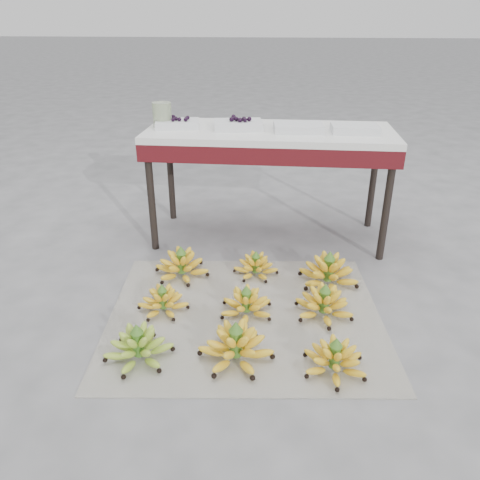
# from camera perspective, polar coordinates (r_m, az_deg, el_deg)

# --- Properties ---
(ground) EXTENTS (60.00, 60.00, 0.00)m
(ground) POSITION_cam_1_polar(r_m,az_deg,el_deg) (2.14, 3.61, -10.44)
(ground) COLOR #5C5B5E
(ground) RESTS_ON ground
(newspaper_mat) EXTENTS (1.34, 1.16, 0.01)m
(newspaper_mat) POSITION_cam_1_polar(r_m,az_deg,el_deg) (2.20, 0.61, -9.15)
(newspaper_mat) COLOR white
(newspaper_mat) RESTS_ON ground
(bunch_front_left) EXTENTS (0.29, 0.29, 0.17)m
(bunch_front_left) POSITION_cam_1_polar(r_m,az_deg,el_deg) (1.96, -12.26, -12.62)
(bunch_front_left) COLOR #84BD39
(bunch_front_left) RESTS_ON newspaper_mat
(bunch_front_center) EXTENTS (0.31, 0.31, 0.18)m
(bunch_front_center) POSITION_cam_1_polar(r_m,az_deg,el_deg) (1.92, -0.50, -12.87)
(bunch_front_center) COLOR yellow
(bunch_front_center) RESTS_ON newspaper_mat
(bunch_front_right) EXTENTS (0.33, 0.33, 0.16)m
(bunch_front_right) POSITION_cam_1_polar(r_m,az_deg,el_deg) (1.91, 11.46, -14.08)
(bunch_front_right) COLOR yellow
(bunch_front_right) RESTS_ON newspaper_mat
(bunch_mid_left) EXTENTS (0.25, 0.25, 0.14)m
(bunch_mid_left) POSITION_cam_1_polar(r_m,az_deg,el_deg) (2.23, -9.36, -7.42)
(bunch_mid_left) COLOR yellow
(bunch_mid_left) RESTS_ON newspaper_mat
(bunch_mid_center) EXTENTS (0.28, 0.28, 0.15)m
(bunch_mid_center) POSITION_cam_1_polar(r_m,az_deg,el_deg) (2.18, 0.77, -7.84)
(bunch_mid_center) COLOR yellow
(bunch_mid_center) RESTS_ON newspaper_mat
(bunch_mid_right) EXTENTS (0.35, 0.35, 0.17)m
(bunch_mid_right) POSITION_cam_1_polar(r_m,az_deg,el_deg) (2.20, 10.20, -7.72)
(bunch_mid_right) COLOR yellow
(bunch_mid_right) RESTS_ON newspaper_mat
(bunch_back_left) EXTENTS (0.35, 0.35, 0.17)m
(bunch_back_left) POSITION_cam_1_polar(r_m,az_deg,el_deg) (2.50, -7.11, -3.12)
(bunch_back_left) COLOR yellow
(bunch_back_left) RESTS_ON newspaper_mat
(bunch_back_center) EXTENTS (0.31, 0.31, 0.14)m
(bunch_back_center) POSITION_cam_1_polar(r_m,az_deg,el_deg) (2.50, 1.93, -3.25)
(bunch_back_center) COLOR yellow
(bunch_back_center) RESTS_ON newspaper_mat
(bunch_back_right) EXTENTS (0.40, 0.40, 0.19)m
(bunch_back_right) POSITION_cam_1_polar(r_m,az_deg,el_deg) (2.45, 10.72, -3.93)
(bunch_back_right) COLOR yellow
(bunch_back_right) RESTS_ON newspaper_mat
(vendor_table) EXTENTS (1.41, 0.56, 0.68)m
(vendor_table) POSITION_cam_1_polar(r_m,az_deg,el_deg) (2.76, 3.62, 11.76)
(vendor_table) COLOR black
(vendor_table) RESTS_ON ground
(tray_far_left) EXTENTS (0.27, 0.22, 0.06)m
(tray_far_left) POSITION_cam_1_polar(r_m,az_deg,el_deg) (2.81, -7.63, 13.89)
(tray_far_left) COLOR silver
(tray_far_left) RESTS_ON vendor_table
(tray_left) EXTENTS (0.30, 0.24, 0.07)m
(tray_left) POSITION_cam_1_polar(r_m,az_deg,el_deg) (2.75, -0.23, 13.91)
(tray_left) COLOR silver
(tray_left) RESTS_ON vendor_table
(tray_right) EXTENTS (0.28, 0.22, 0.04)m
(tray_right) POSITION_cam_1_polar(r_m,az_deg,el_deg) (2.70, 7.11, 13.46)
(tray_right) COLOR silver
(tray_right) RESTS_ON vendor_table
(tray_far_right) EXTENTS (0.26, 0.19, 0.04)m
(tray_far_right) POSITION_cam_1_polar(r_m,az_deg,el_deg) (2.73, 13.83, 13.06)
(tray_far_right) COLOR silver
(tray_far_right) RESTS_ON vendor_table
(glass_jar) EXTENTS (0.12, 0.12, 0.14)m
(glass_jar) POSITION_cam_1_polar(r_m,az_deg,el_deg) (2.83, -9.46, 14.85)
(glass_jar) COLOR beige
(glass_jar) RESTS_ON vendor_table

